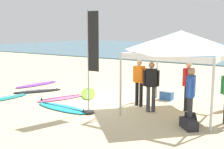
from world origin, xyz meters
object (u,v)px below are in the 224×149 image
Objects in this scene: person_blue at (191,93)px; person_orange at (139,79)px; surfboard_lime at (88,93)px; cooler_box at (167,95)px; surfboard_pink at (61,98)px; person_red at (188,82)px; gear_bag_near_tent at (190,119)px; surfboard_black at (38,91)px; surfboard_purple at (37,84)px; gear_bag_by_pole at (189,124)px; banner_flag at (91,67)px; canopy_tent at (180,41)px; surfboard_cyan at (63,108)px; person_black at (151,83)px; surfboard_teal at (3,98)px.

person_blue is 2.54m from person_orange.
cooler_box reaches higher than surfboard_lime.
surfboard_pink is 3.37m from person_orange.
gear_bag_near_tent is (0.54, -1.34, -0.85)m from person_red.
person_blue is (7.19, -0.81, 0.95)m from surfboard_black.
surfboard_black is 2.35m from surfboard_lime.
person_blue reaches higher than surfboard_purple.
person_red is at bearing 109.45° from gear_bag_by_pole.
surfboard_black is at bearing 160.93° from banner_flag.
surfboard_purple is 4.07× the size of gear_bag_near_tent.
person_orange is at bearing -177.13° from canopy_tent.
surfboard_lime is at bearing 106.18° from surfboard_cyan.
surfboard_black is at bearing -40.84° from surfboard_purple.
person_black is 1.00× the size of person_blue.
person_blue is at bearing -3.97° from surfboard_pink.
surfboard_cyan is 2.92m from person_orange.
surfboard_lime and surfboard_teal have the same top height.
person_black is at bearing -33.06° from person_orange.
surfboard_pink is at bearing 136.05° from surfboard_cyan.
surfboard_cyan is 4.06× the size of gear_bag_near_tent.
surfboard_lime is 3.63× the size of gear_bag_by_pole.
gear_bag_by_pole is at bearing -8.12° from surfboard_black.
person_black is 1.00× the size of person_orange.
surfboard_purple is at bearing 166.12° from gear_bag_by_pole.
surfboard_black is 1.22× the size of person_orange.
person_blue is (5.00, -1.69, 0.95)m from surfboard_lime.
person_orange reaches higher than surfboard_teal.
person_orange reaches higher than surfboard_lime.
surfboard_purple is 4.89× the size of cooler_box.
banner_flag is (-2.52, -2.15, 0.59)m from person_red.
surfboard_teal is 7.23m from person_red.
cooler_box is at bearing 17.93° from surfboard_black.
canopy_tent reaches higher than person_blue.
canopy_tent is at bearing 28.22° from surfboard_cyan.
surfboard_pink is at bearing -166.39° from person_red.
surfboard_pink is 0.60× the size of banner_flag.
cooler_box is at bearing 95.29° from person_black.
canopy_tent is 1.22× the size of surfboard_cyan.
surfboard_purple is 1.13× the size of surfboard_teal.
person_red is at bearing -41.43° from cooler_box.
surfboard_black is at bearing -162.07° from cooler_box.
person_orange is 2.85× the size of gear_bag_by_pole.
surfboard_black is at bearing -175.86° from person_orange.
surfboard_black is 0.85× the size of surfboard_purple.
surfboard_cyan is 4.47m from person_blue.
surfboard_lime is 2.44m from surfboard_cyan.
cooler_box is (-1.74, 2.57, -0.79)m from person_blue.
person_blue is at bearing -69.80° from person_red.
person_black reaches higher than surfboard_pink.
person_blue is 0.87m from gear_bag_near_tent.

